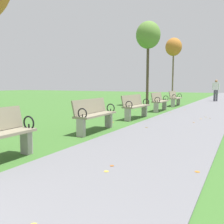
# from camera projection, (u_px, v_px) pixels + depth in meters

# --- Properties ---
(paved_walkway) EXTENTS (2.69, 44.00, 0.02)m
(paved_walkway) POSITION_uv_depth(u_px,v_px,m) (213.00, 104.00, 16.30)
(paved_walkway) COLOR slate
(paved_walkway) RESTS_ON ground
(park_bench_3) EXTENTS (0.51, 1.61, 0.90)m
(park_bench_3) POSITION_uv_depth(u_px,v_px,m) (94.00, 114.00, 6.72)
(park_bench_3) COLOR gray
(park_bench_3) RESTS_ON ground
(park_bench_4) EXTENTS (0.54, 1.62, 0.90)m
(park_bench_4) POSITION_uv_depth(u_px,v_px,m) (135.00, 106.00, 9.25)
(park_bench_4) COLOR gray
(park_bench_4) RESTS_ON ground
(park_bench_5) EXTENTS (0.52, 1.61, 0.90)m
(park_bench_5) POSITION_uv_depth(u_px,v_px,m) (159.00, 101.00, 11.88)
(park_bench_5) COLOR gray
(park_bench_5) RESTS_ON ground
(park_bench_6) EXTENTS (0.52, 1.61, 0.90)m
(park_bench_6) POSITION_uv_depth(u_px,v_px,m) (175.00, 98.00, 14.56)
(park_bench_6) COLOR gray
(park_bench_6) RESTS_ON ground
(tree_3) EXTENTS (1.45, 1.45, 5.01)m
(tree_3) POSITION_uv_depth(u_px,v_px,m) (148.00, 36.00, 14.54)
(tree_3) COLOR #4C3D2D
(tree_3) RESTS_ON ground
(tree_4) EXTENTS (1.36, 1.36, 5.16)m
(tree_4) POSITION_uv_depth(u_px,v_px,m) (174.00, 48.00, 20.53)
(tree_4) COLOR brown
(tree_4) RESTS_ON ground
(pedestrian_walking) EXTENTS (0.53, 0.25, 1.62)m
(pedestrian_walking) POSITION_uv_depth(u_px,v_px,m) (216.00, 89.00, 18.37)
(pedestrian_walking) COLOR #4C4C56
(pedestrian_walking) RESTS_ON paved_walkway
(scattered_leaves) EXTENTS (4.61, 17.63, 0.02)m
(scattered_leaves) POSITION_uv_depth(u_px,v_px,m) (111.00, 138.00, 5.89)
(scattered_leaves) COLOR #BC842D
(scattered_leaves) RESTS_ON ground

